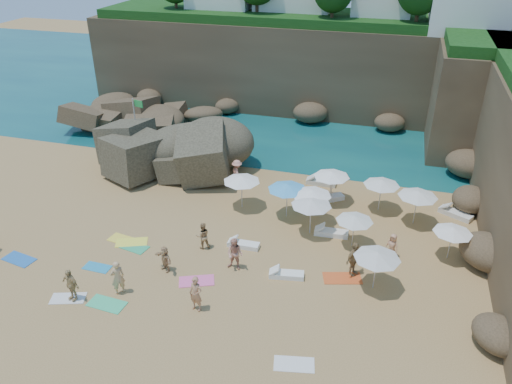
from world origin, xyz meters
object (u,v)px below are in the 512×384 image
(parasol_2, at_px, (312,192))
(lounger_0, at_px, (331,233))
(parasol_1, at_px, (382,182))
(person_stand_2, at_px, (237,173))
(parasol_0, at_px, (239,139))
(person_stand_3, at_px, (354,259))
(person_stand_4, at_px, (392,246))
(flag_pole, at_px, (137,120))
(person_stand_5, at_px, (226,143))
(person_stand_6, at_px, (118,277))
(person_stand_1, at_px, (203,236))
(rock_outcrop, at_px, (184,164))

(parasol_2, distance_m, lounger_0, 2.62)
(parasol_1, height_order, person_stand_2, parasol_1)
(parasol_0, xyz_separation_m, parasol_2, (6.71, -6.69, 0.08))
(person_stand_3, xyz_separation_m, person_stand_4, (1.86, 2.11, -0.24))
(flag_pole, distance_m, parasol_0, 7.96)
(person_stand_3, height_order, person_stand_4, person_stand_3)
(parasol_0, distance_m, person_stand_4, 14.76)
(parasol_0, xyz_separation_m, person_stand_5, (-1.59, 1.52, -1.09))
(flag_pole, xyz_separation_m, parasol_0, (7.88, 0.65, -0.93))
(parasol_1, distance_m, lounger_0, 4.80)
(flag_pole, xyz_separation_m, person_stand_4, (19.50, -8.35, -2.19))
(parasol_0, bearing_deg, person_stand_6, -94.01)
(parasol_0, bearing_deg, person_stand_3, -48.68)
(lounger_0, distance_m, person_stand_2, 8.43)
(flag_pole, bearing_deg, person_stand_5, 18.98)
(flag_pole, xyz_separation_m, parasol_1, (18.48, -3.38, -0.96))
(parasol_0, height_order, person_stand_4, parasol_0)
(parasol_0, relative_size, person_stand_5, 1.27)
(parasol_2, bearing_deg, person_stand_6, -130.72)
(parasol_0, distance_m, person_stand_3, 14.83)
(person_stand_1, bearing_deg, parasol_0, -112.39)
(person_stand_1, bearing_deg, person_stand_4, 161.40)
(person_stand_1, relative_size, person_stand_4, 1.10)
(person_stand_2, relative_size, person_stand_5, 1.07)
(parasol_1, distance_m, person_stand_5, 13.43)
(parasol_1, bearing_deg, person_stand_3, -96.73)
(rock_outcrop, xyz_separation_m, person_stand_6, (2.87, -14.55, 0.94))
(parasol_0, bearing_deg, parasol_2, -44.91)
(parasol_1, xyz_separation_m, person_stand_1, (-9.15, -7.01, -1.15))
(flag_pole, height_order, parasol_0, flag_pole)
(person_stand_2, xyz_separation_m, person_stand_6, (-2.08, -12.35, -0.02))
(parasol_1, bearing_deg, person_stand_6, -134.91)
(flag_pole, height_order, parasol_2, flag_pole)
(parasol_0, bearing_deg, parasol_1, -20.80)
(lounger_0, bearing_deg, parasol_1, 53.64)
(rock_outcrop, xyz_separation_m, person_stand_5, (2.39, 2.75, 0.90))
(rock_outcrop, height_order, person_stand_2, person_stand_2)
(person_stand_1, bearing_deg, flag_pole, -77.96)
(person_stand_3, bearing_deg, person_stand_6, 143.01)
(lounger_0, xyz_separation_m, person_stand_4, (3.46, -1.25, 0.58))
(person_stand_1, distance_m, person_stand_6, 5.39)
(person_stand_6, bearing_deg, person_stand_4, 159.04)
(person_stand_3, distance_m, person_stand_4, 2.82)
(parasol_0, height_order, parasol_2, parasol_2)
(flag_pole, xyz_separation_m, person_stand_2, (8.85, -2.78, -1.95))
(flag_pole, height_order, lounger_0, flag_pole)
(person_stand_3, bearing_deg, lounger_0, 55.28)
(person_stand_4, bearing_deg, lounger_0, -171.37)
(person_stand_1, bearing_deg, person_stand_6, 31.70)
(parasol_2, bearing_deg, person_stand_1, -140.44)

